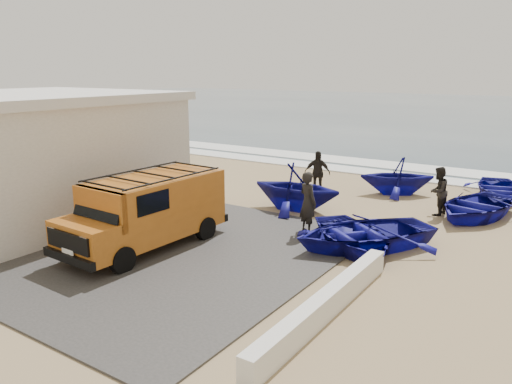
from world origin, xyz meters
The scene contains 17 objects.
ground centered at (0.00, 0.00, 0.00)m, with size 160.00×160.00×0.00m, color tan.
slab centered at (-2.00, -2.00, 0.03)m, with size 12.00×10.00×0.05m, color #403D3B.
ocean centered at (0.00, 56.00, 0.00)m, with size 180.00×88.00×0.01m, color #385166.
surf_line centered at (0.00, 12.00, 0.03)m, with size 180.00×1.60×0.06m, color white.
surf_wash centered at (0.00, 14.50, 0.02)m, with size 180.00×2.20×0.04m, color white.
building centered at (-7.50, -2.00, 2.16)m, with size 8.40×9.40×4.30m.
parapet centered at (5.00, -3.00, 0.28)m, with size 0.35×6.00×0.55m, color silver.
van centered at (-1.20, -2.01, 1.17)m, with size 2.20×5.14×2.17m.
boat_near_left centered at (3.84, 1.15, 0.38)m, with size 2.63×3.69×0.76m, color #111187.
boat_near_right centered at (4.04, 1.42, 0.44)m, with size 3.07×4.29×0.89m, color #111187.
boat_mid_left centered at (0.42, 3.86, 0.88)m, with size 2.89×3.35×1.77m, color #111187.
boat_mid_right centered at (6.17, 6.52, 0.42)m, with size 2.91×4.07×0.84m, color #111187.
boat_far_left centered at (2.73, 8.34, 0.79)m, with size 2.58×2.99×1.57m, color #111187.
boat_far_right centered at (6.42, 10.09, 0.38)m, with size 2.61×3.65×0.76m, color #111187.
fisherman_front centered at (2.03, 1.74, 0.99)m, with size 0.72×0.48×1.99m, color black.
fisherman_middle centered at (4.95, 6.13, 0.87)m, with size 0.85×0.66×1.75m, color black.
fisherman_back centered at (-0.02, 6.44, 0.92)m, with size 1.08×0.45×1.84m, color black.
Camera 1 is at (9.11, -11.84, 5.08)m, focal length 35.00 mm.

